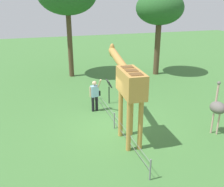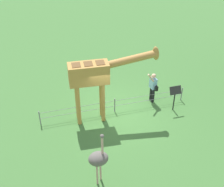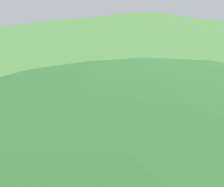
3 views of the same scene
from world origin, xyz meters
The scene contains 6 objects.
ground_plane centered at (0.00, 0.00, 0.00)m, with size 60.00×60.00×0.00m, color #427538.
giraffe centered at (-0.88, -0.06, 2.31)m, with size 3.96×0.82×3.43m.
visitor centered at (2.04, 0.53, 0.90)m, with size 0.58×0.57×1.75m.
ostrich centered at (-1.70, -3.64, 1.18)m, with size 0.70×0.56×2.25m.
info_sign centered at (2.76, -0.43, 0.95)m, with size 0.56×0.21×1.32m.
wire_fence centered at (0.00, 0.20, 0.40)m, with size 7.05×0.05×0.75m.
Camera 2 is at (-3.18, -10.57, 8.72)m, focal length 47.26 mm.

